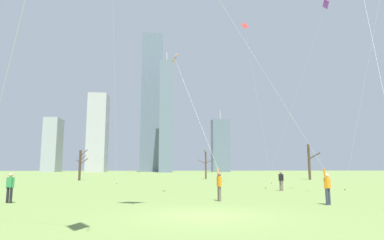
# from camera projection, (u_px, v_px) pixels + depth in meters

# --- Properties ---
(ground_plane) EXTENTS (400.00, 400.00, 0.00)m
(ground_plane) POSITION_uv_depth(u_px,v_px,m) (205.00, 216.00, 13.10)
(ground_plane) COLOR olive
(kite_flyer_midfield_left_orange) EXTENTS (2.82, 5.31, 10.44)m
(kite_flyer_midfield_left_orange) POSITION_uv_depth(u_px,v_px,m) (212.00, 165.00, 19.77)
(kite_flyer_midfield_left_orange) COLOR #726656
(kite_flyer_midfield_left_orange) RESTS_ON ground
(kite_flyer_midfield_right_green) EXTENTS (10.34, 4.31, 14.88)m
(kite_flyer_midfield_right_green) POSITION_uv_depth(u_px,v_px,m) (288.00, 120.00, 16.46)
(kite_flyer_midfield_right_green) COLOR #33384C
(kite_flyer_midfield_right_green) RESTS_ON ground
(kite_flyer_far_back_teal) EXTENTS (5.14, 7.14, 11.96)m
(kite_flyer_far_back_teal) POSITION_uv_depth(u_px,v_px,m) (0.00, 112.00, 10.83)
(kite_flyer_far_back_teal) COLOR black
(kite_flyer_far_back_teal) RESTS_ON ground
(bystander_strolling_midfield) EXTENTS (0.34, 0.46, 1.62)m
(bystander_strolling_midfield) POSITION_uv_depth(u_px,v_px,m) (281.00, 180.00, 27.51)
(bystander_strolling_midfield) COLOR #726656
(bystander_strolling_midfield) RESTS_ON ground
(bystander_far_off_by_trees) EXTENTS (0.49, 0.30, 1.62)m
(bystander_far_off_by_trees) POSITION_uv_depth(u_px,v_px,m) (10.00, 186.00, 18.03)
(bystander_far_off_by_trees) COLOR black
(bystander_far_off_by_trees) RESTS_ON ground
(distant_kite_low_near_trees_purple) EXTENTS (4.07, 6.11, 15.75)m
(distant_kite_low_near_trees_purple) POSITION_uv_depth(u_px,v_px,m) (318.00, 29.00, 27.69)
(distant_kite_low_near_trees_purple) COLOR purple
(distant_kite_low_near_trees_purple) RESTS_ON ground
(distant_kite_drifting_left_red) EXTENTS (3.65, 1.01, 20.39)m
(distant_kite_drifting_left_red) POSITION_uv_depth(u_px,v_px,m) (247.00, 42.00, 41.99)
(distant_kite_drifting_left_red) COLOR red
(distant_kite_drifting_left_red) RESTS_ON ground
(distant_kite_high_overhead_yellow) EXTENTS (1.99, 1.99, 25.82)m
(distant_kite_high_overhead_yellow) POSITION_uv_depth(u_px,v_px,m) (113.00, 5.00, 43.85)
(distant_kite_high_overhead_yellow) COLOR yellow
(distant_kite_high_overhead_yellow) RESTS_ON ground
(bare_tree_far_right_edge) EXTENTS (1.81, 2.52, 5.68)m
(bare_tree_far_right_edge) POSITION_uv_depth(u_px,v_px,m) (309.00, 161.00, 53.04)
(bare_tree_far_right_edge) COLOR #4C3828
(bare_tree_far_right_edge) RESTS_ON ground
(bare_tree_right_of_center) EXTENTS (1.78, 1.19, 4.73)m
(bare_tree_right_of_center) POSITION_uv_depth(u_px,v_px,m) (80.00, 164.00, 50.10)
(bare_tree_right_of_center) COLOR #423326
(bare_tree_right_of_center) RESTS_ON ground
(bare_tree_rightmost) EXTENTS (2.86, 2.63, 4.96)m
(bare_tree_rightmost) POSITION_uv_depth(u_px,v_px,m) (206.00, 164.00, 56.53)
(bare_tree_rightmost) COLOR #4C3828
(bare_tree_rightmost) RESTS_ON ground
(skyline_mid_tower_left) EXTENTS (7.85, 7.06, 28.52)m
(skyline_mid_tower_left) POSITION_uv_depth(u_px,v_px,m) (220.00, 146.00, 152.80)
(skyline_mid_tower_left) COLOR slate
(skyline_mid_tower_left) RESTS_ON ground
(skyline_wide_slab) EXTENTS (8.13, 9.98, 34.88)m
(skyline_wide_slab) POSITION_uv_depth(u_px,v_px,m) (98.00, 133.00, 148.09)
(skyline_wide_slab) COLOR #B2B2B7
(skyline_wide_slab) RESTS_ON ground
(skyline_squat_block) EXTENTS (9.99, 7.67, 67.89)m
(skyline_squat_block) POSITION_uv_depth(u_px,v_px,m) (152.00, 102.00, 161.56)
(skyline_squat_block) COLOR slate
(skyline_squat_block) RESTS_ON ground
(skyline_tall_tower) EXTENTS (5.60, 10.66, 51.92)m
(skyline_tall_tower) POSITION_uv_depth(u_px,v_px,m) (166.00, 117.00, 140.59)
(skyline_tall_tower) COLOR slate
(skyline_tall_tower) RESTS_ON ground
(skyline_slender_spire) EXTENTS (6.46, 10.77, 24.88)m
(skyline_slender_spire) POSITION_uv_depth(u_px,v_px,m) (53.00, 145.00, 153.83)
(skyline_slender_spire) COLOR #9EA3AD
(skyline_slender_spire) RESTS_ON ground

